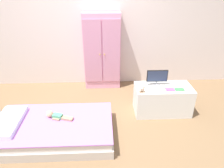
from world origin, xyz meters
name	(u,v)px	position (x,y,z in m)	size (l,w,h in m)	color
ground_plane	(86,130)	(0.00, 0.00, -0.01)	(10.00, 10.00, 0.02)	brown
back_wall	(87,16)	(0.00, 1.57, 1.35)	(6.40, 0.05, 2.70)	silver
bed	(55,129)	(-0.42, -0.12, 0.12)	(1.59, 0.92, 0.24)	beige
pillow	(8,122)	(-1.01, -0.12, 0.27)	(0.32, 0.66, 0.06)	silver
doll	(55,115)	(-0.42, -0.02, 0.28)	(0.39, 0.18, 0.10)	#4CA375
wardrobe	(102,52)	(0.26, 1.39, 0.72)	(0.68, 0.31, 1.44)	#E599BC
tv_stand	(162,99)	(1.21, 0.41, 0.23)	(0.88, 0.44, 0.46)	silver
tv_monitor	(157,77)	(1.11, 0.49, 0.61)	(0.33, 0.10, 0.25)	#99999E
rocking_horse_toy	(143,90)	(0.85, 0.26, 0.50)	(0.08, 0.04, 0.10)	#8E6642
book_purple	(170,90)	(1.28, 0.31, 0.46)	(0.13, 0.09, 0.01)	#8E51B2
book_green	(179,89)	(1.43, 0.31, 0.47)	(0.13, 0.08, 0.02)	#429E51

